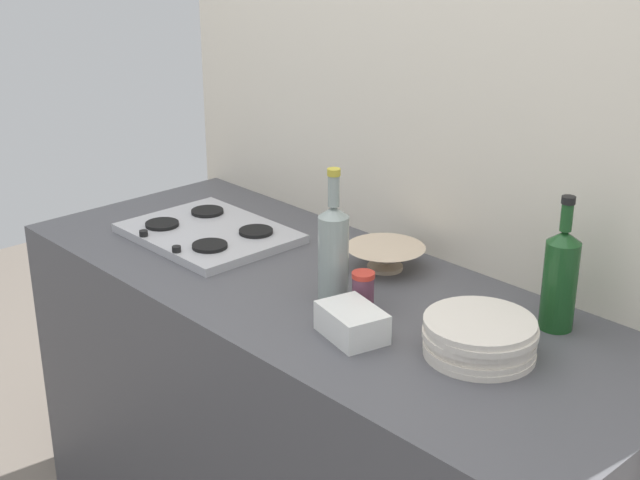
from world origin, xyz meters
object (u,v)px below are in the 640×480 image
object	(u,v)px
wine_bottle_leftmost	(333,251)
wine_bottle_mid_left	(560,277)
butter_dish	(352,323)
condiment_jar_front	(363,292)
plate_stack	(480,337)
mixing_bowl	(385,257)
stovetop_hob	(209,233)

from	to	relation	value
wine_bottle_leftmost	wine_bottle_mid_left	xyz separation A→B (m)	(0.44, 0.27, -0.01)
wine_bottle_mid_left	butter_dish	size ratio (longest dim) A/B	2.04
wine_bottle_leftmost	butter_dish	world-z (taller)	wine_bottle_leftmost
butter_dish	condiment_jar_front	distance (m)	0.13
wine_bottle_mid_left	condiment_jar_front	distance (m)	0.44
plate_stack	wine_bottle_mid_left	world-z (taller)	wine_bottle_mid_left
wine_bottle_leftmost	plate_stack	bearing A→B (deg)	5.84
plate_stack	mixing_bowl	size ratio (longest dim) A/B	1.18
wine_bottle_mid_left	mixing_bowl	bearing A→B (deg)	-175.93
plate_stack	wine_bottle_mid_left	xyz separation A→B (m)	(0.04, 0.23, 0.08)
condiment_jar_front	wine_bottle_leftmost	bearing A→B (deg)	-176.39
stovetop_hob	wine_bottle_mid_left	size ratio (longest dim) A/B	1.47
stovetop_hob	wine_bottle_mid_left	distance (m)	1.02
stovetop_hob	plate_stack	bearing A→B (deg)	0.54
wine_bottle_leftmost	condiment_jar_front	distance (m)	0.12
wine_bottle_mid_left	mixing_bowl	size ratio (longest dim) A/B	1.50
plate_stack	butter_dish	distance (m)	0.28
plate_stack	wine_bottle_leftmost	world-z (taller)	wine_bottle_leftmost
plate_stack	butter_dish	size ratio (longest dim) A/B	1.61
condiment_jar_front	butter_dish	bearing A→B (deg)	-56.67
condiment_jar_front	mixing_bowl	bearing A→B (deg)	121.91
butter_dish	condiment_jar_front	size ratio (longest dim) A/B	1.51
stovetop_hob	plate_stack	xyz separation A→B (m)	(0.95, 0.01, 0.03)
mixing_bowl	condiment_jar_front	bearing A→B (deg)	-58.09
mixing_bowl	condiment_jar_front	world-z (taller)	condiment_jar_front
wine_bottle_mid_left	butter_dish	distance (m)	0.47
plate_stack	wine_bottle_mid_left	size ratio (longest dim) A/B	0.79
stovetop_hob	wine_bottle_leftmost	size ratio (longest dim) A/B	1.39
plate_stack	wine_bottle_leftmost	size ratio (longest dim) A/B	0.74
wine_bottle_mid_left	butter_dish	world-z (taller)	wine_bottle_mid_left
wine_bottle_mid_left	mixing_bowl	world-z (taller)	wine_bottle_mid_left
mixing_bowl	butter_dish	bearing A→B (deg)	-57.63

